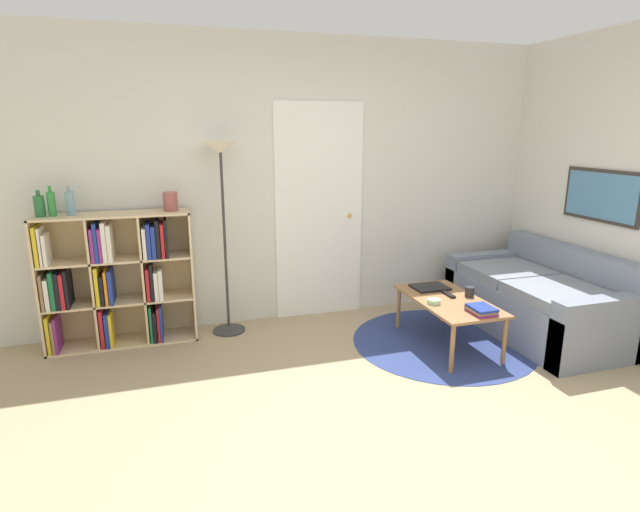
# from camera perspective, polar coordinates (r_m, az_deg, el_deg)

# --- Properties ---
(ground_plane) EXTENTS (14.00, 14.00, 0.00)m
(ground_plane) POSITION_cam_1_polar(r_m,az_deg,el_deg) (3.13, 9.63, -20.61)
(ground_plane) COLOR tan
(wall_back) EXTENTS (7.71, 0.11, 2.60)m
(wall_back) POSITION_cam_1_polar(r_m,az_deg,el_deg) (4.71, -1.97, 8.27)
(wall_back) COLOR silver
(wall_back) RESTS_ON ground_plane
(wall_right) EXTENTS (0.08, 5.23, 2.60)m
(wall_right) POSITION_cam_1_polar(r_m,az_deg,el_deg) (4.96, 29.73, 6.84)
(wall_right) COLOR silver
(wall_right) RESTS_ON ground_plane
(rug) EXTENTS (1.55, 1.55, 0.01)m
(rug) POSITION_cam_1_polar(r_m,az_deg,el_deg) (4.49, 13.87, -9.47)
(rug) COLOR navy
(rug) RESTS_ON ground_plane
(bookshelf) EXTENTS (1.20, 0.34, 1.12)m
(bookshelf) POSITION_cam_1_polar(r_m,az_deg,el_deg) (4.51, -22.46, -2.44)
(bookshelf) COLOR beige
(bookshelf) RESTS_ON ground_plane
(floor_lamp) EXTENTS (0.32, 0.32, 1.69)m
(floor_lamp) POSITION_cam_1_polar(r_m,az_deg,el_deg) (4.33, -11.19, 9.09)
(floor_lamp) COLOR #333333
(floor_lamp) RESTS_ON ground_plane
(couch) EXTENTS (0.89, 1.63, 0.75)m
(couch) POSITION_cam_1_polar(r_m,az_deg,el_deg) (4.95, 23.98, -4.76)
(couch) COLOR gray
(couch) RESTS_ON ground_plane
(coffee_table) EXTENTS (0.54, 0.99, 0.41)m
(coffee_table) POSITION_cam_1_polar(r_m,az_deg,el_deg) (4.32, 14.46, -5.30)
(coffee_table) COLOR #996B42
(coffee_table) RESTS_ON ground_plane
(laptop) EXTENTS (0.31, 0.24, 0.02)m
(laptop) POSITION_cam_1_polar(r_m,az_deg,el_deg) (4.55, 12.44, -3.50)
(laptop) COLOR black
(laptop) RESTS_ON coffee_table
(bowl) EXTENTS (0.11, 0.11, 0.04)m
(bowl) POSITION_cam_1_polar(r_m,az_deg,el_deg) (4.16, 12.89, -5.10)
(bowl) COLOR #9ED193
(bowl) RESTS_ON coffee_table
(book_stack_on_table) EXTENTS (0.17, 0.21, 0.06)m
(book_stack_on_table) POSITION_cam_1_polar(r_m,az_deg,el_deg) (4.05, 17.96, -5.87)
(book_stack_on_table) COLOR #7F287A
(book_stack_on_table) RESTS_ON coffee_table
(cup) EXTENTS (0.08, 0.08, 0.09)m
(cup) POSITION_cam_1_polar(r_m,az_deg,el_deg) (4.40, 16.72, -3.94)
(cup) COLOR #28282D
(cup) RESTS_ON coffee_table
(remote) EXTENTS (0.05, 0.17, 0.02)m
(remote) POSITION_cam_1_polar(r_m,az_deg,el_deg) (4.39, 14.49, -4.29)
(remote) COLOR black
(remote) RESTS_ON coffee_table
(bottle_left) EXTENTS (0.08, 0.08, 0.21)m
(bottle_left) POSITION_cam_1_polar(r_m,az_deg,el_deg) (4.45, -29.41, 5.02)
(bottle_left) COLOR #236633
(bottle_left) RESTS_ON bookshelf
(bottle_middle) EXTENTS (0.06, 0.06, 0.24)m
(bottle_middle) POSITION_cam_1_polar(r_m,az_deg,el_deg) (4.43, -28.34, 5.29)
(bottle_middle) COLOR #2D8438
(bottle_middle) RESTS_ON bookshelf
(bottle_right) EXTENTS (0.07, 0.07, 0.23)m
(bottle_right) POSITION_cam_1_polar(r_m,az_deg,el_deg) (4.41, -26.63, 5.42)
(bottle_right) COLOR #6B93A3
(bottle_right) RESTS_ON bookshelf
(vase_on_shelf) EXTENTS (0.12, 0.12, 0.16)m
(vase_on_shelf) POSITION_cam_1_polar(r_m,az_deg,el_deg) (4.35, -16.72, 5.99)
(vase_on_shelf) COLOR #934C47
(vase_on_shelf) RESTS_ON bookshelf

